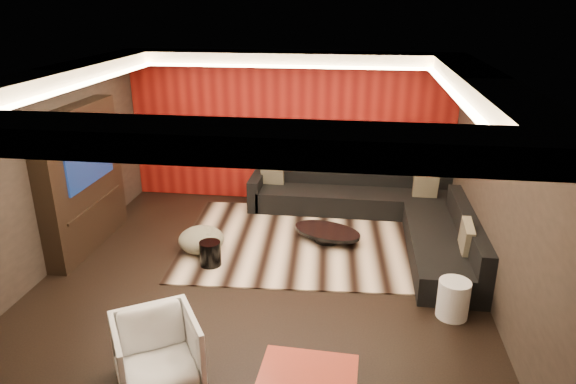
# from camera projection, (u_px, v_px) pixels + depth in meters

# --- Properties ---
(floor) EXTENTS (6.00, 6.00, 0.02)m
(floor) POSITION_uv_depth(u_px,v_px,m) (261.00, 276.00, 7.23)
(floor) COLOR black
(floor) RESTS_ON ground
(ceiling) EXTENTS (6.00, 6.00, 0.02)m
(ceiling) POSITION_uv_depth(u_px,v_px,m) (257.00, 73.00, 6.23)
(ceiling) COLOR silver
(ceiling) RESTS_ON ground
(wall_back) EXTENTS (6.00, 0.02, 2.80)m
(wall_back) POSITION_uv_depth(u_px,v_px,m) (290.00, 128.00, 9.52)
(wall_back) COLOR black
(wall_back) RESTS_ON ground
(wall_left) EXTENTS (0.02, 6.00, 2.80)m
(wall_left) POSITION_uv_depth(u_px,v_px,m) (46.00, 172.00, 7.12)
(wall_left) COLOR black
(wall_left) RESTS_ON ground
(wall_right) EXTENTS (0.02, 6.00, 2.80)m
(wall_right) POSITION_uv_depth(u_px,v_px,m) (498.00, 193.00, 6.35)
(wall_right) COLOR black
(wall_right) RESTS_ON ground
(red_feature_wall) EXTENTS (5.98, 0.05, 2.78)m
(red_feature_wall) POSITION_uv_depth(u_px,v_px,m) (289.00, 129.00, 9.48)
(red_feature_wall) COLOR #6B0C0A
(red_feature_wall) RESTS_ON ground
(soffit_back) EXTENTS (6.00, 0.60, 0.22)m
(soffit_back) POSITION_uv_depth(u_px,v_px,m) (287.00, 59.00, 8.78)
(soffit_back) COLOR silver
(soffit_back) RESTS_ON ground
(soffit_front) EXTENTS (6.00, 0.60, 0.22)m
(soffit_front) POSITION_uv_depth(u_px,v_px,m) (187.00, 139.00, 3.77)
(soffit_front) COLOR silver
(soffit_front) RESTS_ON ground
(soffit_left) EXTENTS (0.60, 4.80, 0.22)m
(soffit_left) POSITION_uv_depth(u_px,v_px,m) (52.00, 78.00, 6.62)
(soffit_left) COLOR silver
(soffit_left) RESTS_ON ground
(soffit_right) EXTENTS (0.60, 4.80, 0.22)m
(soffit_right) POSITION_uv_depth(u_px,v_px,m) (486.00, 88.00, 5.93)
(soffit_right) COLOR silver
(soffit_right) RESTS_ON ground
(cove_back) EXTENTS (4.80, 0.08, 0.04)m
(cove_back) POSITION_uv_depth(u_px,v_px,m) (285.00, 67.00, 8.49)
(cove_back) COLOR #FFD899
(cove_back) RESTS_ON ground
(cove_front) EXTENTS (4.80, 0.08, 0.04)m
(cove_front) POSITION_uv_depth(u_px,v_px,m) (201.00, 139.00, 4.12)
(cove_front) COLOR #FFD899
(cove_front) RESTS_ON ground
(cove_left) EXTENTS (0.08, 4.80, 0.04)m
(cove_left) POSITION_uv_depth(u_px,v_px,m) (77.00, 86.00, 6.61)
(cove_left) COLOR #FFD899
(cove_left) RESTS_ON ground
(cove_right) EXTENTS (0.08, 4.80, 0.04)m
(cove_right) POSITION_uv_depth(u_px,v_px,m) (455.00, 95.00, 6.01)
(cove_right) COLOR #FFD899
(cove_right) RESTS_ON ground
(tv_surround) EXTENTS (0.30, 2.00, 2.20)m
(tv_surround) POSITION_uv_depth(u_px,v_px,m) (82.00, 179.00, 7.76)
(tv_surround) COLOR black
(tv_surround) RESTS_ON ground
(tv_screen) EXTENTS (0.04, 1.30, 0.80)m
(tv_screen) POSITION_uv_depth(u_px,v_px,m) (89.00, 157.00, 7.61)
(tv_screen) COLOR black
(tv_screen) RESTS_ON ground
(tv_shelf) EXTENTS (0.04, 1.60, 0.04)m
(tv_shelf) POSITION_uv_depth(u_px,v_px,m) (96.00, 204.00, 7.88)
(tv_shelf) COLOR black
(tv_shelf) RESTS_ON ground
(rug) EXTENTS (4.17, 3.23, 0.02)m
(rug) POSITION_uv_depth(u_px,v_px,m) (310.00, 241.00, 8.24)
(rug) COLOR beige
(rug) RESTS_ON floor
(coffee_table) EXTENTS (1.45, 1.45, 0.19)m
(coffee_table) POSITION_uv_depth(u_px,v_px,m) (327.00, 235.00, 8.19)
(coffee_table) COLOR black
(coffee_table) RESTS_ON rug
(drum_stool) EXTENTS (0.34, 0.34, 0.36)m
(drum_stool) POSITION_uv_depth(u_px,v_px,m) (210.00, 254.00, 7.42)
(drum_stool) COLOR black
(drum_stool) RESTS_ON rug
(striped_pouf) EXTENTS (0.80, 0.80, 0.38)m
(striped_pouf) POSITION_uv_depth(u_px,v_px,m) (201.00, 240.00, 7.82)
(striped_pouf) COLOR beige
(striped_pouf) RESTS_ON rug
(white_side_table) EXTENTS (0.50, 0.50, 0.48)m
(white_side_table) POSITION_uv_depth(u_px,v_px,m) (453.00, 299.00, 6.23)
(white_side_table) COLOR silver
(white_side_table) RESTS_ON floor
(armchair) EXTENTS (1.10, 1.11, 0.74)m
(armchair) POSITION_uv_depth(u_px,v_px,m) (157.00, 352.00, 5.09)
(armchair) COLOR silver
(armchair) RESTS_ON floor
(sectional_sofa) EXTENTS (3.65, 3.50, 0.75)m
(sectional_sofa) POSITION_uv_depth(u_px,v_px,m) (382.00, 213.00, 8.64)
(sectional_sofa) COLOR black
(sectional_sofa) RESTS_ON floor
(throw_pillows) EXTENTS (3.33, 2.68, 0.50)m
(throw_pillows) POSITION_uv_depth(u_px,v_px,m) (379.00, 195.00, 8.45)
(throw_pillows) COLOR beige
(throw_pillows) RESTS_ON sectional_sofa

